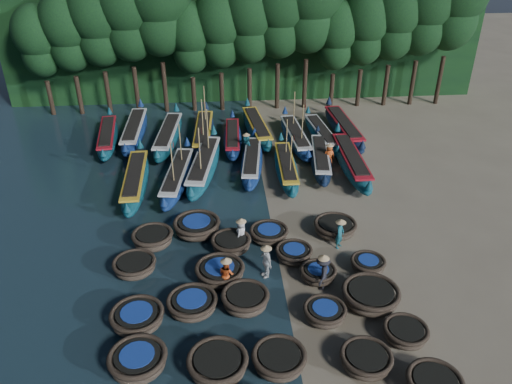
{
  "coord_description": "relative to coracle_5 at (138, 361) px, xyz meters",
  "views": [
    {
      "loc": [
        -2.66,
        -19.83,
        14.8
      ],
      "look_at": [
        -0.72,
        3.63,
        1.3
      ],
      "focal_mm": 35.0,
      "sensor_mm": 36.0,
      "label": 1
    }
  ],
  "objects": [
    {
      "name": "coracle_10",
      "position": [
        -0.31,
        2.28,
        -0.04
      ],
      "size": [
        2.63,
        2.63,
        0.73
      ],
      "rotation": [
        0.0,
        0.0,
        0.34
      ],
      "color": "#4B3E2E",
      "rests_on": "ground"
    },
    {
      "name": "coracle_19",
      "position": [
        9.93,
        4.93,
        -0.08
      ],
      "size": [
        1.7,
        1.7,
        0.66
      ],
      "rotation": [
        0.0,
        0.0,
        -0.14
      ],
      "color": "#4B3E2E",
      "rests_on": "ground"
    },
    {
      "name": "coracle_12",
      "position": [
        4.1,
        2.91,
        0.01
      ],
      "size": [
        2.11,
        2.11,
        0.83
      ],
      "rotation": [
        0.0,
        0.0,
        0.13
      ],
      "color": "#4B3E2E",
      "rests_on": "ground"
    },
    {
      "name": "long_boat_15",
      "position": [
        8.74,
        19.5,
        0.09
      ],
      "size": [
        1.92,
        8.18,
        3.48
      ],
      "rotation": [
        0.0,
        0.0,
        0.06
      ],
      "color": "navy",
      "rests_on": "ground"
    },
    {
      "name": "coracle_14",
      "position": [
        9.41,
        2.72,
        0.0
      ],
      "size": [
        2.76,
        2.76,
        0.82
      ],
      "rotation": [
        0.0,
        0.0,
        0.22
      ],
      "color": "#4B3E2E",
      "rests_on": "ground"
    },
    {
      "name": "coracle_6",
      "position": [
        2.89,
        -0.38,
        -0.01
      ],
      "size": [
        2.58,
        2.58,
        0.8
      ],
      "rotation": [
        0.0,
        0.0,
        -0.28
      ],
      "color": "#4B3E2E",
      "rests_on": "ground"
    },
    {
      "name": "fisherman_5",
      "position": [
        5.13,
        17.7,
        0.38
      ],
      "size": [
        1.0,
        1.58,
        1.83
      ],
      "rotation": [
        0.0,
        0.0,
        5.09
      ],
      "color": "#185965",
      "rests_on": "ground"
    },
    {
      "name": "coracle_24",
      "position": [
        9.08,
        8.03,
        -0.05
      ],
      "size": [
        2.6,
        2.6,
        0.73
      ],
      "rotation": [
        0.0,
        0.0,
        0.3
      ],
      "color": "#4B3E2E",
      "rests_on": "ground"
    },
    {
      "name": "long_boat_11",
      "position": [
        -0.31,
        20.35,
        0.12
      ],
      "size": [
        2.3,
        8.75,
        1.55
      ],
      "rotation": [
        0.0,
        0.0,
        -0.09
      ],
      "color": "#10585F",
      "rests_on": "ground"
    },
    {
      "name": "coracle_23",
      "position": [
        5.62,
        7.77,
        -0.07
      ],
      "size": [
        1.99,
        1.99,
        0.69
      ],
      "rotation": [
        0.0,
        0.0,
        0.01
      ],
      "color": "#4B3E2E",
      "rests_on": "ground"
    },
    {
      "name": "coracle_9",
      "position": [
        10.21,
        0.62,
        -0.09
      ],
      "size": [
        2.08,
        2.08,
        0.66
      ],
      "rotation": [
        0.0,
        0.0,
        0.31
      ],
      "color": "#4B3E2E",
      "rests_on": "ground"
    },
    {
      "name": "tree_8",
      "position": [
        8.3,
        26.86,
        7.53
      ],
      "size": [
        4.92,
        4.92,
        11.6
      ],
      "color": "black",
      "rests_on": "ground"
    },
    {
      "name": "coracle_15",
      "position": [
        -0.85,
        5.69,
        -0.07
      ],
      "size": [
        2.18,
        2.18,
        0.7
      ],
      "rotation": [
        0.0,
        0.0,
        0.18
      ],
      "color": "#4B3E2E",
      "rests_on": "ground"
    },
    {
      "name": "long_boat_14",
      "position": [
        6.13,
        21.37,
        0.11
      ],
      "size": [
        2.37,
        8.48,
        1.5
      ],
      "rotation": [
        0.0,
        0.0,
        0.11
      ],
      "color": "#10585F",
      "rests_on": "ground"
    },
    {
      "name": "fisherman_1",
      "position": [
        9.03,
        6.89,
        0.42
      ],
      "size": [
        0.63,
        0.67,
        1.74
      ],
      "rotation": [
        0.0,
        0.0,
        0.93
      ],
      "color": "#185965",
      "rests_on": "ground"
    },
    {
      "name": "tree_11",
      "position": [
        15.2,
        26.86,
        6.18
      ],
      "size": [
        4.09,
        4.09,
        9.65
      ],
      "color": "black",
      "rests_on": "ground"
    },
    {
      "name": "foliage_wall",
      "position": [
        5.9,
        30.36,
        4.53
      ],
      "size": [
        40.0,
        3.0,
        10.0
      ],
      "primitive_type": "cube",
      "color": "black",
      "rests_on": "ground"
    },
    {
      "name": "tree_12",
      "position": [
        17.5,
        26.86,
        6.86
      ],
      "size": [
        4.51,
        4.51,
        10.63
      ],
      "color": "black",
      "rests_on": "ground"
    },
    {
      "name": "fisherman_4",
      "position": [
        5.18,
        4.96,
        0.41
      ],
      "size": [
        0.7,
        1.03,
        1.82
      ],
      "rotation": [
        0.0,
        0.0,
        5.06
      ],
      "color": "silver",
      "rests_on": "ground"
    },
    {
      "name": "fisherman_6",
      "position": [
        10.35,
        15.68,
        0.39
      ],
      "size": [
        0.86,
        0.65,
        1.78
      ],
      "rotation": [
        0.0,
        0.0,
        3.36
      ],
      "color": "#CE4D1B",
      "rests_on": "ground"
    },
    {
      "name": "coracle_13",
      "position": [
        7.29,
        1.96,
        -0.07
      ],
      "size": [
        1.95,
        1.95,
        0.68
      ],
      "rotation": [
        0.0,
        0.0,
        0.2
      ],
      "color": "#4B3E2E",
      "rests_on": "ground"
    },
    {
      "name": "coracle_11",
      "position": [
        1.88,
        2.92,
        -0.06
      ],
      "size": [
        2.15,
        2.15,
        0.71
      ],
      "rotation": [
        0.0,
        0.0,
        0.01
      ],
      "color": "#4B3E2E",
      "rests_on": "ground"
    },
    {
      "name": "long_boat_13",
      "position": [
        4.27,
        19.76,
        0.03
      ],
      "size": [
        1.56,
        7.35,
        1.29
      ],
      "rotation": [
        0.0,
        0.0,
        -0.04
      ],
      "color": "navy",
      "rests_on": "ground"
    },
    {
      "name": "long_boat_9",
      "position": [
        -4.64,
        20.63,
        0.07
      ],
      "size": [
        2.29,
        8.02,
        1.42
      ],
      "rotation": [
        0.0,
        0.0,
        0.11
      ],
      "color": "#10585F",
      "rests_on": "ground"
    },
    {
      "name": "long_boat_16",
      "position": [
        10.71,
        19.93,
        0.05
      ],
      "size": [
        2.08,
        7.6,
        1.34
      ],
      "rotation": [
        0.0,
        0.0,
        0.1
      ],
      "color": "#10585F",
      "rests_on": "ground"
    },
    {
      "name": "long_boat_2",
      "position": [
        -1.82,
        13.81,
        0.1
      ],
      "size": [
        1.74,
        8.48,
        1.49
      ],
      "rotation": [
        0.0,
        0.0,
        0.03
      ],
      "color": "#10585F",
      "rests_on": "ground"
    },
    {
      "name": "coracle_21",
      "position": [
        1.96,
        8.61,
        0.02
      ],
      "size": [
        2.69,
        2.69,
        0.84
      ],
      "rotation": [
        0.0,
        0.0,
        -0.21
      ],
      "color": "#4B3E2E",
      "rests_on": "ground"
    },
    {
      "name": "tree_4",
      "position": [
        -0.9,
        26.86,
        8.21
      ],
      "size": [
        5.34,
        5.34,
        12.58
      ],
      "color": "black",
      "rests_on": "ground"
    },
    {
      "name": "coracle_8",
      "position": [
        8.32,
        -0.56,
        -0.08
      ],
      "size": [
        1.96,
        1.96,
        0.68
      ],
      "rotation": [
        0.0,
        0.0,
        0.06
      ],
      "color": "#4B3E2E",
      "rests_on": "ground"
    },
    {
      "name": "long_boat_6",
      "position": [
        7.45,
        14.87,
        0.06
      ],
      "size": [
        1.6,
        7.74,
        3.29
      ],
      "rotation": [
        0.0,
        0.0,
        -0.03
      ],
      "color": "#10585F",
      "rests_on": "ground"
    },
    {
      "name": "long_boat_5",
      "position": [
        5.36,
        15.82,
        0.05
      ],
      "size": [
        2.26,
        7.72,
        1.37
      ],
      "rotation": [
        0.0,
        0.0,
        -0.12
      ],
      "color": "navy",
      "rests_on": "ground"
    },
    {
      "name": "long_boat_7",
      "position": [
        9.86,
        15.94,
        0.05
      ],
      "size": [
        2.34,
        7.66,
        1.36
      ],
      "rotation": [
        0.0,
        0.0,
        -0.13
      ],
      "color": "#0E1D36",
      "rests_on": "ground"
    },
    {
      "name": "tree_7",
      "position": [
        6.0,
        26.86,
        6.86
      ],
      "size": [
        4.51,
        4.51,
        10.63
      ],
      "color": "black",
      "rests_on": "ground"
    },
    {
      "name": "long_boat_17",
      "position": [
        12.51,
        20.72,
        0.14
      ],
      "size": [
        2.02,
        9.0,
        1.59
      ],
      "rotation": [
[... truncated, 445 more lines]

